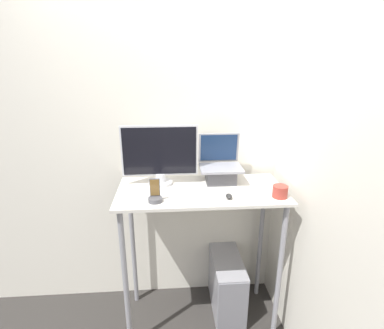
# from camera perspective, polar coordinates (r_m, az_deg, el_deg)

# --- Properties ---
(wall_back) EXTENTS (6.00, 0.05, 2.60)m
(wall_back) POSITION_cam_1_polar(r_m,az_deg,el_deg) (2.29, 0.90, 3.54)
(wall_back) COLOR silver
(wall_back) RESTS_ON ground_plane
(wall_side_right) EXTENTS (0.05, 6.00, 2.60)m
(wall_side_right) POSITION_cam_1_polar(r_m,az_deg,el_deg) (1.89, 22.64, -1.24)
(wall_side_right) COLOR silver
(wall_side_right) RESTS_ON ground_plane
(desk) EXTENTS (1.13, 0.53, 1.09)m
(desk) POSITION_cam_1_polar(r_m,az_deg,el_deg) (2.11, 1.72, -9.32)
(desk) COLOR beige
(desk) RESTS_ON ground_plane
(laptop) EXTENTS (0.29, 0.24, 0.33)m
(laptop) POSITION_cam_1_polar(r_m,az_deg,el_deg) (2.14, 5.42, -0.99)
(laptop) COLOR #4C4C51
(laptop) RESTS_ON desk
(monitor) EXTENTS (0.52, 0.17, 0.42)m
(monitor) POSITION_cam_1_polar(r_m,az_deg,el_deg) (2.06, -6.16, 1.55)
(monitor) COLOR silver
(monitor) RESTS_ON desk
(keyboard) EXTENTS (0.33, 0.09, 0.02)m
(keyboard) POSITION_cam_1_polar(r_m,az_deg,el_deg) (1.88, 0.59, -6.45)
(keyboard) COLOR white
(keyboard) RESTS_ON desk
(mouse) EXTENTS (0.04, 0.06, 0.03)m
(mouse) POSITION_cam_1_polar(r_m,az_deg,el_deg) (1.91, 7.07, -6.03)
(mouse) COLOR #262626
(mouse) RESTS_ON desk
(cell_phone) EXTENTS (0.09, 0.09, 0.15)m
(cell_phone) POSITION_cam_1_polar(r_m,az_deg,el_deg) (1.86, -7.04, -6.06)
(cell_phone) COLOR #4C4C51
(cell_phone) RESTS_ON desk
(computer_tower) EXTENTS (0.23, 0.50, 0.46)m
(computer_tower) POSITION_cam_1_polar(r_m,az_deg,el_deg) (2.59, 6.62, -21.69)
(computer_tower) COLOR gray
(computer_tower) RESTS_ON ground_plane
(mug) EXTENTS (0.10, 0.10, 0.08)m
(mug) POSITION_cam_1_polar(r_m,az_deg,el_deg) (1.98, 16.43, -4.95)
(mug) COLOR #9E382D
(mug) RESTS_ON desk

